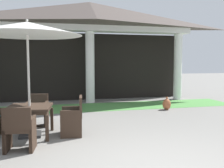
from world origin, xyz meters
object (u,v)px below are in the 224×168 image
object	(u,v)px
terracotta_urn	(167,104)
patio_chair_mid_left_south	(19,130)
patio_table_mid_left	(30,110)
patio_chair_mid_left_east	(73,117)
patio_chair_mid_left_north	(37,111)
patio_umbrella_mid_left	(27,30)

from	to	relation	value
terracotta_urn	patio_chair_mid_left_south	bearing A→B (deg)	-145.16
patio_table_mid_left	terracotta_urn	world-z (taller)	patio_table_mid_left
patio_chair_mid_left_east	patio_table_mid_left	bearing A→B (deg)	90.00
patio_chair_mid_left_north	terracotta_urn	bearing A→B (deg)	-156.88
patio_table_mid_left	patio_chair_mid_left_south	size ratio (longest dim) A/B	1.21
patio_chair_mid_left_north	terracotta_urn	world-z (taller)	patio_chair_mid_left_north
patio_table_mid_left	patio_chair_mid_left_south	bearing A→B (deg)	-97.00
patio_umbrella_mid_left	patio_chair_mid_left_east	xyz separation A→B (m)	(1.01, -0.12, -2.06)
patio_table_mid_left	patio_chair_mid_left_south	distance (m)	1.03
patio_table_mid_left	patio_chair_mid_left_north	world-z (taller)	patio_chair_mid_left_north
patio_chair_mid_left_east	terracotta_urn	xyz separation A→B (m)	(3.61, 2.42, -0.22)
patio_umbrella_mid_left	patio_chair_mid_left_south	distance (m)	2.30
patio_table_mid_left	patio_chair_mid_left_east	bearing A→B (deg)	-7.00
patio_table_mid_left	patio_umbrella_mid_left	distance (m)	1.87
patio_chair_mid_left_east	patio_chair_mid_left_north	distance (m)	1.43
patio_umbrella_mid_left	terracotta_urn	bearing A→B (deg)	26.47
patio_table_mid_left	patio_chair_mid_left_south	world-z (taller)	patio_chair_mid_left_south
patio_umbrella_mid_left	patio_chair_mid_left_south	world-z (taller)	patio_umbrella_mid_left
terracotta_urn	patio_table_mid_left	bearing A→B (deg)	-153.53
patio_chair_mid_left_east	terracotta_urn	distance (m)	4.35
patio_chair_mid_left_north	patio_chair_mid_left_south	distance (m)	2.01
patio_umbrella_mid_left	patio_chair_mid_left_south	xyz separation A→B (m)	(-0.12, -1.00, -2.07)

